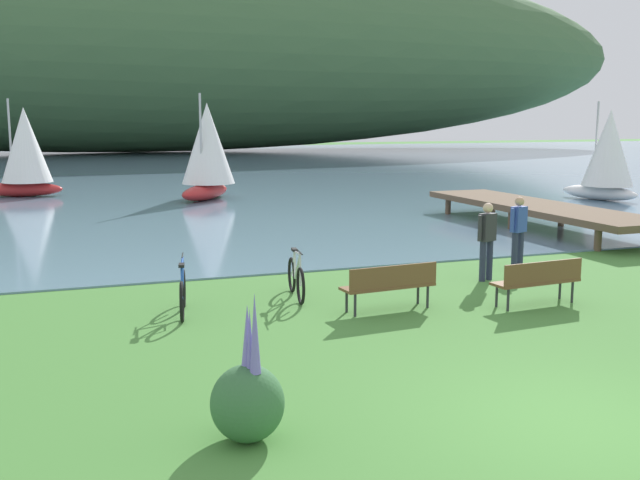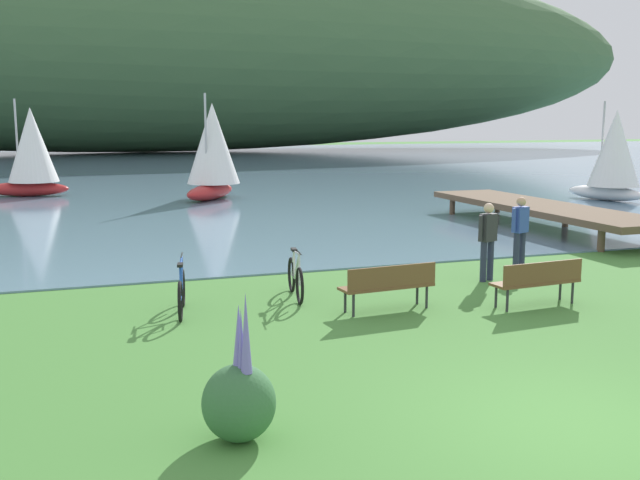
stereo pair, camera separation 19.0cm
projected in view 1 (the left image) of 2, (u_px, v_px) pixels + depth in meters
The scene contains 14 objects.
ground_plane at pixel (584, 425), 8.55m from camera, with size 200.00×200.00×0.00m, color #478438.
bay_water at pixel (132, 167), 54.25m from camera, with size 180.00×80.00×0.04m, color #6B8EA8.
distant_hillside at pixel (131, 45), 76.88m from camera, with size 119.33×28.00×22.14m, color #42663D.
park_bench_near_camera at pixel (390, 283), 13.56m from camera, with size 1.83×0.63×0.88m.
park_bench_further_along at pixel (538, 279), 13.94m from camera, with size 1.83×0.62×0.88m.
bicycle_leaning_near_bench at pixel (296, 278), 14.56m from camera, with size 0.32×1.76×1.01m.
bicycle_beside_path at pixel (183, 293), 13.35m from camera, with size 0.40×1.75×1.01m.
person_at_shoreline at pixel (518, 228), 17.34m from camera, with size 0.57×0.34×1.71m.
person_on_the_grass at pixel (487, 236), 16.07m from camera, with size 0.58×0.34×1.71m.
echium_bush_beside_closest at pixel (248, 399), 8.07m from camera, with size 0.82×0.82×1.70m.
sailboat_nearest_to_shore at pixel (25, 151), 33.18m from camera, with size 3.85×2.65×4.36m.
sailboat_mid_bay at pixel (207, 150), 32.12m from camera, with size 3.41×3.78×4.55m.
sailboat_toward_hillside at pixel (608, 154), 31.57m from camera, with size 2.64×3.73×4.22m.
pier_dock at pixel (537, 208), 23.78m from camera, with size 2.40×10.00×0.80m.
Camera 1 is at (-5.64, -6.57, 3.49)m, focal length 41.57 mm.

